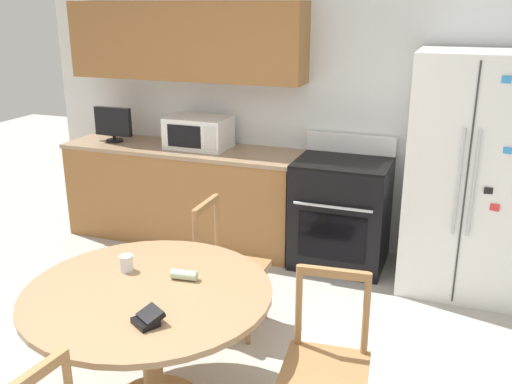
{
  "coord_description": "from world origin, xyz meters",
  "views": [
    {
      "loc": [
        1.33,
        -2.26,
        2.16
      ],
      "look_at": [
        0.06,
        1.15,
        0.95
      ],
      "focal_mm": 40.0,
      "sensor_mm": 36.0,
      "label": 1
    }
  ],
  "objects": [
    {
      "name": "dining_chair_far",
      "position": [
        -0.07,
        0.98,
        0.43
      ],
      "size": [
        0.42,
        0.42,
        0.9
      ],
      "rotation": [
        0.0,
        0.0,
        4.72
      ],
      "color": "#9E7042",
      "rests_on": "ground_plane"
    },
    {
      "name": "kitchen_counter",
      "position": [
        -1.09,
        2.29,
        0.45
      ],
      "size": [
        2.24,
        0.64,
        0.9
      ],
      "color": "#936033",
      "rests_on": "ground_plane"
    },
    {
      "name": "dining_chair_right",
      "position": [
        0.82,
        0.12,
        0.43
      ],
      "size": [
        0.46,
        0.46,
        0.9
      ],
      "rotation": [
        0.0,
        0.0,
        3.24
      ],
      "color": "#9E7042",
      "rests_on": "ground_plane"
    },
    {
      "name": "back_wall",
      "position": [
        -0.3,
        2.59,
        1.45
      ],
      "size": [
        5.2,
        0.44,
        2.6
      ],
      "color": "silver",
      "rests_on": "ground_plane"
    },
    {
      "name": "wallet",
      "position": [
        0.05,
        -0.26,
        0.76
      ],
      "size": [
        0.17,
        0.17,
        0.07
      ],
      "color": "black",
      "rests_on": "dining_table"
    },
    {
      "name": "dining_table",
      "position": [
        -0.13,
        0.03,
        0.61
      ],
      "size": [
        1.31,
        1.31,
        0.74
      ],
      "color": "#997551",
      "rests_on": "ground_plane"
    },
    {
      "name": "microwave",
      "position": [
        -0.93,
        2.33,
        1.04
      ],
      "size": [
        0.56,
        0.39,
        0.28
      ],
      "color": "white",
      "rests_on": "kitchen_counter"
    },
    {
      "name": "candle_glass",
      "position": [
        -0.35,
        0.19,
        0.78
      ],
      "size": [
        0.08,
        0.08,
        0.09
      ],
      "color": "silver",
      "rests_on": "dining_table"
    },
    {
      "name": "countertop_tv",
      "position": [
        -1.8,
        2.26,
        1.08
      ],
      "size": [
        0.38,
        0.16,
        0.33
      ],
      "color": "black",
      "rests_on": "kitchen_counter"
    },
    {
      "name": "folded_napkin",
      "position": [
        0.0,
        0.2,
        0.76
      ],
      "size": [
        0.15,
        0.07,
        0.05
      ],
      "color": "beige",
      "rests_on": "dining_table"
    },
    {
      "name": "refrigerator",
      "position": [
        1.39,
        2.2,
        0.92
      ],
      "size": [
        0.86,
        0.8,
        1.84
      ],
      "color": "white",
      "rests_on": "ground_plane"
    },
    {
      "name": "oven_range",
      "position": [
        0.42,
        2.26,
        0.47
      ],
      "size": [
        0.77,
        0.68,
        1.08
      ],
      "color": "black",
      "rests_on": "ground_plane"
    }
  ]
}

